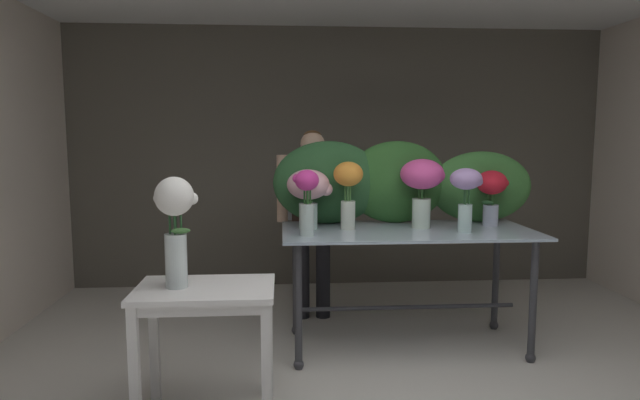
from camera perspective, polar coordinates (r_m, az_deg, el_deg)
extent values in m
plane|color=beige|center=(4.15, 4.54, -14.95)|extent=(7.77, 7.77, 0.00)
cube|color=#5B564C|center=(5.61, 1.97, 4.42)|extent=(5.49, 0.12, 2.60)
cube|color=#ADC1D3|center=(3.92, 9.17, -3.20)|extent=(1.78, 0.84, 0.02)
cylinder|color=#38383D|center=(3.62, -2.28, -11.09)|extent=(0.05, 0.05, 0.85)
sphere|color=#38383D|center=(3.76, -2.25, -16.83)|extent=(0.07, 0.07, 0.07)
cylinder|color=#38383D|center=(3.99, 21.42, -9.85)|extent=(0.05, 0.05, 0.85)
sphere|color=#38383D|center=(4.11, 21.18, -15.14)|extent=(0.07, 0.07, 0.07)
cylinder|color=#38383D|center=(4.23, -2.55, -8.42)|extent=(0.05, 0.05, 0.85)
sphere|color=#38383D|center=(4.35, -2.53, -13.44)|extent=(0.07, 0.07, 0.07)
cylinder|color=#38383D|center=(4.55, 17.94, -7.66)|extent=(0.05, 0.05, 0.85)
sphere|color=#38383D|center=(4.66, 17.75, -12.36)|extent=(0.07, 0.07, 0.07)
cylinder|color=#38383D|center=(4.06, 9.01, -11.04)|extent=(1.58, 0.03, 0.03)
cube|color=white|center=(3.01, -11.95, -9.14)|extent=(0.74, 0.51, 0.03)
cube|color=white|center=(3.02, -11.93, -9.96)|extent=(0.68, 0.45, 0.06)
cube|color=white|center=(3.00, -18.85, -16.84)|extent=(0.05, 0.05, 0.70)
cube|color=white|center=(2.91, -5.64, -17.27)|extent=(0.05, 0.05, 0.70)
cube|color=white|center=(3.38, -16.97, -14.00)|extent=(0.05, 0.05, 0.70)
cube|color=white|center=(3.30, -5.43, -14.25)|extent=(0.05, 0.05, 0.70)
cylinder|color=#232328|center=(4.60, -1.86, -7.15)|extent=(0.12, 0.12, 0.85)
cylinder|color=#232328|center=(4.61, 0.32, -7.12)|extent=(0.12, 0.12, 0.85)
cube|color=#999EA8|center=(4.49, -0.78, 1.41)|extent=(0.41, 0.22, 0.52)
cube|color=black|center=(4.38, -0.70, 0.75)|extent=(0.35, 0.02, 0.64)
cylinder|color=#D8AD8E|center=(4.48, -3.98, 1.22)|extent=(0.09, 0.09, 0.55)
cylinder|color=#D8AD8E|center=(4.51, 2.39, 1.26)|extent=(0.09, 0.09, 0.55)
sphere|color=#D8AD8E|center=(4.47, -0.79, 5.90)|extent=(0.20, 0.20, 0.20)
ellipsoid|color=brown|center=(4.49, -0.81, 6.73)|extent=(0.15, 0.15, 0.09)
ellipsoid|color=#28562D|center=(4.09, 0.88, 1.84)|extent=(0.83, 0.29, 0.62)
ellipsoid|color=#2D6028|center=(4.17, 8.02, 1.86)|extent=(0.77, 0.25, 0.62)
ellipsoid|color=#387033|center=(4.36, 16.48, 1.33)|extent=(0.79, 0.21, 0.54)
cylinder|color=silver|center=(4.21, 17.43, -1.54)|extent=(0.11, 0.11, 0.16)
cylinder|color=#9EBCB2|center=(4.21, 17.41, -2.13)|extent=(0.10, 0.10, 0.07)
cylinder|color=#2D6028|center=(4.20, 17.72, -0.72)|extent=(0.01, 0.01, 0.26)
cylinder|color=#2D6028|center=(4.21, 17.39, -0.69)|extent=(0.01, 0.01, 0.26)
cylinder|color=#2D6028|center=(4.18, 17.10, -0.73)|extent=(0.01, 0.01, 0.26)
cylinder|color=#2D6028|center=(4.19, 17.59, -0.74)|extent=(0.01, 0.01, 0.26)
ellipsoid|color=red|center=(4.18, 17.55, 1.76)|extent=(0.22, 0.22, 0.18)
sphere|color=red|center=(4.17, 16.66, 1.87)|extent=(0.09, 0.09, 0.09)
sphere|color=red|center=(4.22, 18.78, 1.71)|extent=(0.06, 0.06, 0.06)
ellipsoid|color=#28562D|center=(4.15, 17.14, -0.25)|extent=(0.08, 0.11, 0.03)
cylinder|color=silver|center=(3.62, -1.37, -2.09)|extent=(0.09, 0.09, 0.21)
cylinder|color=#9EBCB2|center=(3.63, -1.37, -3.03)|extent=(0.09, 0.09, 0.09)
cylinder|color=#2D6028|center=(3.61, -1.03, -1.10)|extent=(0.01, 0.01, 0.32)
cylinder|color=#2D6028|center=(3.62, -1.36, -1.08)|extent=(0.01, 0.01, 0.32)
cylinder|color=#2D6028|center=(3.61, -1.64, -1.11)|extent=(0.01, 0.01, 0.32)
cylinder|color=#2D6028|center=(3.58, -1.28, -1.16)|extent=(0.01, 0.01, 0.32)
ellipsoid|color=#D1338E|center=(3.58, -1.39, 2.08)|extent=(0.16, 0.16, 0.14)
sphere|color=#D1338E|center=(3.59, -2.45, 2.26)|extent=(0.06, 0.06, 0.06)
sphere|color=#D1338E|center=(3.59, -0.74, 2.04)|extent=(0.07, 0.07, 0.07)
cylinder|color=silver|center=(3.87, 14.93, -1.86)|extent=(0.10, 0.10, 0.20)
cylinder|color=#9EBCB2|center=(3.88, 14.91, -2.66)|extent=(0.09, 0.09, 0.08)
cylinder|color=#28562D|center=(3.88, 15.28, -0.82)|extent=(0.01, 0.01, 0.32)
cylinder|color=#28562D|center=(3.88, 14.85, -0.81)|extent=(0.01, 0.01, 0.32)
cylinder|color=#28562D|center=(3.85, 14.95, -0.86)|extent=(0.01, 0.01, 0.32)
ellipsoid|color=#B28ED1|center=(3.84, 15.06, 2.15)|extent=(0.22, 0.22, 0.15)
sphere|color=#B28ED1|center=(3.82, 14.24, 2.01)|extent=(0.06, 0.06, 0.06)
sphere|color=#B28ED1|center=(3.90, 16.24, 1.87)|extent=(0.07, 0.07, 0.07)
cylinder|color=silver|center=(3.87, 2.95, -1.59)|extent=(0.10, 0.10, 0.20)
cylinder|color=#9EBCB2|center=(3.88, 2.95, -2.42)|extent=(0.10, 0.10, 0.09)
cylinder|color=#477F3D|center=(3.86, 3.16, -0.50)|extent=(0.01, 0.01, 0.33)
cylinder|color=#477F3D|center=(3.88, 2.96, -0.46)|extent=(0.01, 0.01, 0.33)
cylinder|color=#477F3D|center=(3.86, 2.65, -0.49)|extent=(0.01, 0.01, 0.33)
cylinder|color=#477F3D|center=(3.84, 2.92, -0.53)|extent=(0.01, 0.01, 0.33)
ellipsoid|color=orange|center=(3.84, 2.98, 2.74)|extent=(0.21, 0.21, 0.17)
sphere|color=orange|center=(3.81, 2.16, 2.63)|extent=(0.07, 0.07, 0.07)
sphere|color=orange|center=(3.86, 3.75, 3.13)|extent=(0.09, 0.09, 0.09)
cylinder|color=silver|center=(3.99, 10.56, -1.37)|extent=(0.13, 0.13, 0.21)
cylinder|color=#9EBCB2|center=(4.00, 10.54, -2.22)|extent=(0.12, 0.12, 0.09)
cylinder|color=#2D6028|center=(3.99, 10.89, -0.49)|extent=(0.01, 0.01, 0.31)
cylinder|color=#2D6028|center=(4.01, 10.45, -0.44)|extent=(0.01, 0.01, 0.31)
cylinder|color=#2D6028|center=(3.98, 10.30, -0.51)|extent=(0.01, 0.01, 0.31)
cylinder|color=#2D6028|center=(3.95, 10.61, -0.57)|extent=(0.01, 0.01, 0.31)
ellipsoid|color=#E54C9E|center=(3.96, 10.65, 2.69)|extent=(0.31, 0.31, 0.22)
sphere|color=#E54C9E|center=(3.96, 12.29, 2.52)|extent=(0.10, 0.10, 0.10)
cylinder|color=silver|center=(3.89, -1.24, -1.68)|extent=(0.13, 0.13, 0.19)
cylinder|color=#9EBCB2|center=(3.89, -1.23, -2.44)|extent=(0.12, 0.12, 0.08)
cylinder|color=#2D6028|center=(3.88, -0.90, -1.10)|extent=(0.01, 0.01, 0.24)
cylinder|color=#2D6028|center=(3.90, -1.48, -1.07)|extent=(0.01, 0.01, 0.24)
cylinder|color=#2D6028|center=(3.86, -1.29, -1.15)|extent=(0.01, 0.01, 0.24)
ellipsoid|color=#EFB2BC|center=(3.86, -1.24, 1.64)|extent=(0.30, 0.30, 0.22)
sphere|color=#EFB2BC|center=(3.86, -2.86, 1.25)|extent=(0.07, 0.07, 0.07)
sphere|color=#EFB2BC|center=(3.85, 0.65, 1.13)|extent=(0.09, 0.09, 0.09)
ellipsoid|color=#2D6028|center=(3.84, -1.26, -0.09)|extent=(0.08, 0.11, 0.03)
cylinder|color=silver|center=(3.00, -14.83, -6.17)|extent=(0.12, 0.12, 0.29)
cylinder|color=#9EBCB2|center=(3.02, -14.78, -7.66)|extent=(0.11, 0.11, 0.12)
cylinder|color=#28562D|center=(2.98, -14.30, -4.76)|extent=(0.01, 0.01, 0.42)
cylinder|color=#28562D|center=(3.00, -14.83, -4.69)|extent=(0.01, 0.01, 0.42)
cylinder|color=#28562D|center=(2.99, -15.38, -4.76)|extent=(0.01, 0.01, 0.42)
cylinder|color=#28562D|center=(2.97, -14.90, -4.84)|extent=(0.01, 0.01, 0.42)
ellipsoid|color=white|center=(2.94, -15.03, 0.37)|extent=(0.20, 0.20, 0.21)
sphere|color=white|center=(2.94, -16.47, 0.18)|extent=(0.06, 0.06, 0.06)
sphere|color=white|center=(2.96, -13.27, 0.14)|extent=(0.07, 0.07, 0.07)
ellipsoid|color=#477F3D|center=(2.94, -14.39, -3.15)|extent=(0.10, 0.05, 0.03)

